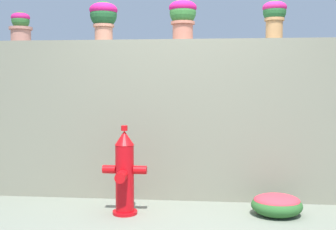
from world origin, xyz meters
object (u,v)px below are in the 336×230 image
at_px(potted_plant_2, 104,16).
at_px(flower_bush_left, 277,204).
at_px(potted_plant_4, 274,15).
at_px(fire_hydrant, 125,174).
at_px(potted_plant_1, 21,26).
at_px(potted_plant_3, 183,15).

xyz_separation_m(potted_plant_2, flower_bush_left, (1.86, -0.60, -1.93)).
xyz_separation_m(potted_plant_4, fire_hydrant, (-1.52, -0.73, -1.63)).
relative_size(potted_plant_1, flower_bush_left, 0.69).
height_order(potted_plant_4, fire_hydrant, potted_plant_4).
xyz_separation_m(fire_hydrant, flower_bush_left, (1.48, 0.11, -0.29)).
distance_m(potted_plant_2, potted_plant_4, 1.89).
bearing_deg(potted_plant_2, potted_plant_3, -1.33).
bearing_deg(flower_bush_left, potted_plant_4, 86.97).
bearing_deg(potted_plant_3, potted_plant_4, 2.53).
bearing_deg(potted_plant_3, fire_hydrant, -127.37).
distance_m(potted_plant_3, fire_hydrant, 1.85).
bearing_deg(flower_bush_left, potted_plant_3, 148.94).
relative_size(potted_plant_3, flower_bush_left, 0.91).
height_order(potted_plant_2, fire_hydrant, potted_plant_2).
bearing_deg(potted_plant_3, flower_bush_left, -31.06).
relative_size(potted_plant_4, fire_hydrant, 0.49).
bearing_deg(potted_plant_3, potted_plant_2, 178.67).
relative_size(potted_plant_1, potted_plant_4, 0.80).
height_order(potted_plant_2, potted_plant_3, potted_plant_3).
bearing_deg(potted_plant_2, potted_plant_4, 0.70).
bearing_deg(fire_hydrant, potted_plant_3, 52.63).
relative_size(potted_plant_2, potted_plant_4, 1.04).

